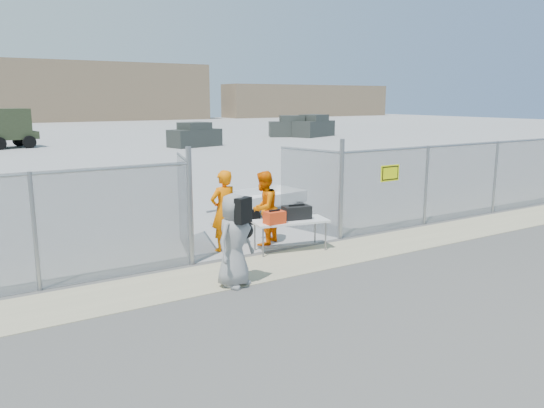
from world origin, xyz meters
TOP-DOWN VIEW (x-y plane):
  - ground at (0.00, 0.00)m, footprint 160.00×160.00m
  - tarmac_inside at (0.00, 42.00)m, footprint 160.00×80.00m
  - dirt_strip at (0.00, 1.00)m, footprint 44.00×1.60m
  - distant_hills at (5.00, 78.00)m, footprint 140.00×6.00m
  - chain_link_fence at (0.00, 2.00)m, footprint 40.00×0.20m
  - folding_table at (0.34, 1.76)m, footprint 1.82×1.03m
  - orange_bag at (-0.14, 1.66)m, footprint 0.45×0.31m
  - black_duffel at (0.54, 1.79)m, footprint 0.69×0.48m
  - security_worker_left at (-0.94, 2.58)m, footprint 0.74×0.54m
  - security_worker_right at (0.12, 2.58)m, footprint 1.09×1.04m
  - visitor at (-1.82, 0.36)m, footprint 1.02×0.86m
  - utility_trailer at (1.66, 5.32)m, footprint 3.45×2.16m
  - parked_vehicle_near at (9.25, 27.81)m, footprint 4.13×2.63m
  - parked_vehicle_mid at (21.00, 32.72)m, footprint 4.56×3.54m
  - parked_vehicle_far at (22.80, 31.78)m, footprint 4.75×3.43m

SIDE VIEW (x-z plane):
  - ground at x=0.00m, z-range 0.00..0.00m
  - tarmac_inside at x=0.00m, z-range 0.00..0.01m
  - dirt_strip at x=0.00m, z-range 0.00..0.01m
  - folding_table at x=0.34m, z-range 0.00..0.73m
  - utility_trailer at x=1.66m, z-range 0.00..0.78m
  - parked_vehicle_near at x=9.25m, z-range 0.00..1.73m
  - orange_bag at x=-0.14m, z-range 0.73..1.01m
  - black_duffel at x=0.54m, z-range 0.73..1.03m
  - visitor at x=-1.82m, z-range 0.00..1.77m
  - security_worker_right at x=0.12m, z-range 0.00..1.78m
  - security_worker_left at x=-0.94m, z-range 0.00..1.88m
  - parked_vehicle_mid at x=21.00m, z-range 0.00..1.88m
  - parked_vehicle_far at x=22.80m, z-range 0.00..1.96m
  - chain_link_fence at x=0.00m, z-range 0.00..2.20m
  - distant_hills at x=5.00m, z-range 0.00..9.00m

